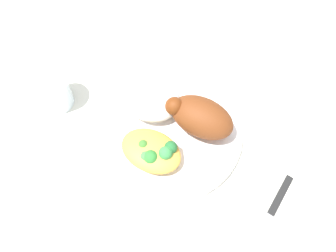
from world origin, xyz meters
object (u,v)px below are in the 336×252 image
roasted_chicken (200,117)px  knife (271,214)px  mac_cheese_with_broccoli (154,152)px  fork (259,182)px  water_glass (50,90)px  plate (168,130)px  napkin (114,56)px  rice_pile (152,100)px

roasted_chicken → knife: size_ratio=0.67×
mac_cheese_with_broccoli → knife: size_ratio=0.59×
fork → water_glass: (0.42, 0.04, 0.04)m
plate → fork: 0.19m
water_glass → knife: bearing=179.9°
roasted_chicken → fork: bearing=163.4°
knife → water_glass: 0.46m
plate → roasted_chicken: bearing=-144.7°
mac_cheese_with_broccoli → napkin: size_ratio=0.85×
fork → water_glass: size_ratio=1.79×
rice_pile → knife: (-0.28, 0.08, -0.03)m
fork → mac_cheese_with_broccoli: bearing=15.9°
rice_pile → napkin: bearing=-28.1°
water_glass → mac_cheese_with_broccoli: bearing=177.5°
mac_cheese_with_broccoli → knife: bearing=-177.6°
fork → water_glass: water_glass is taller
plate → water_glass: (0.23, 0.05, 0.03)m
rice_pile → mac_cheese_with_broccoli: same height
roasted_chicken → water_glass: 0.29m
fork → roasted_chicken: bearing=-16.6°
mac_cheese_with_broccoli → water_glass: 0.24m
napkin → roasted_chicken: bearing=162.9°
roasted_chicken → fork: size_ratio=0.89×
knife → water_glass: water_glass is taller
plate → water_glass: bearing=12.3°
plate → fork: plate is taller
roasted_chicken → plate: bearing=35.3°
roasted_chicken → mac_cheese_with_broccoli: size_ratio=1.13×
plate → fork: (-0.19, 0.01, -0.00)m
plate → rice_pile: rice_pile is taller
knife → mac_cheese_with_broccoli: bearing=2.4°
rice_pile → fork: (-0.24, 0.04, -0.03)m
rice_pile → napkin: (0.15, -0.08, -0.03)m
roasted_chicken → mac_cheese_with_broccoli: (0.04, 0.09, -0.02)m
plate → knife: size_ratio=1.47×
roasted_chicken → rice_pile: roasted_chicken is taller
mac_cheese_with_broccoli → rice_pile: bearing=-57.3°
fork → knife: size_ratio=0.75×
roasted_chicken → rice_pile: (0.10, 0.00, -0.01)m
knife → napkin: bearing=-20.7°
roasted_chicken → knife: roasted_chicken is taller
rice_pile → mac_cheese_with_broccoli: (-0.06, 0.09, -0.00)m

